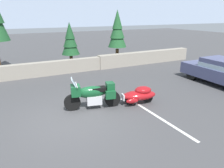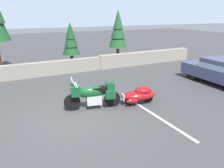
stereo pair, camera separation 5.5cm
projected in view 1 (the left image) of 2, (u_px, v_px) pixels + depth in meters
The scene contains 8 objects.
ground_plane at pixel (72, 119), 8.03m from camera, with size 80.00×80.00×0.00m, color #424244.
stone_guard_wall at pixel (57, 67), 13.85m from camera, with size 24.00×0.58×0.94m.
touring_motorcycle at pixel (92, 94), 8.73m from camera, with size 2.28×1.06×1.33m.
car_shaped_trailer at pixel (139, 95), 9.27m from camera, with size 2.22×1.04×0.76m.
sedan_at_right_edge at pixel (224, 71), 11.63m from camera, with size 1.92×4.54×1.41m.
pine_tree_secondary at pixel (70, 40), 14.64m from camera, with size 1.22×1.22×3.20m.
pine_tree_far_right at pixel (117, 31), 16.09m from camera, with size 1.39×1.39×4.02m.
parking_stripe_marker at pixel (160, 118), 8.05m from camera, with size 0.12×3.60×0.01m, color silver.
Camera 1 is at (-2.03, -7.11, 3.69)m, focal length 34.77 mm.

